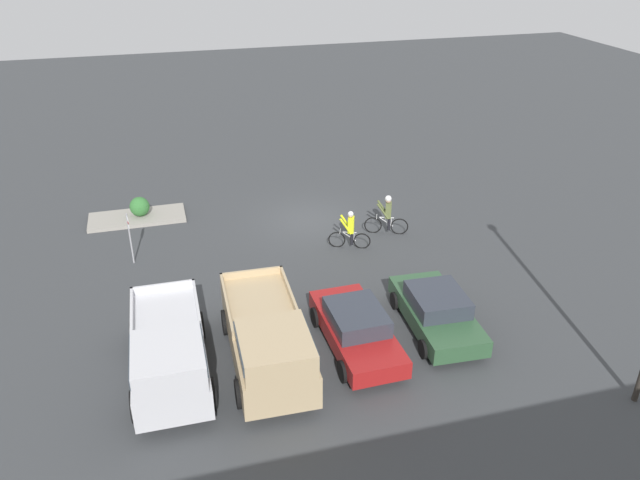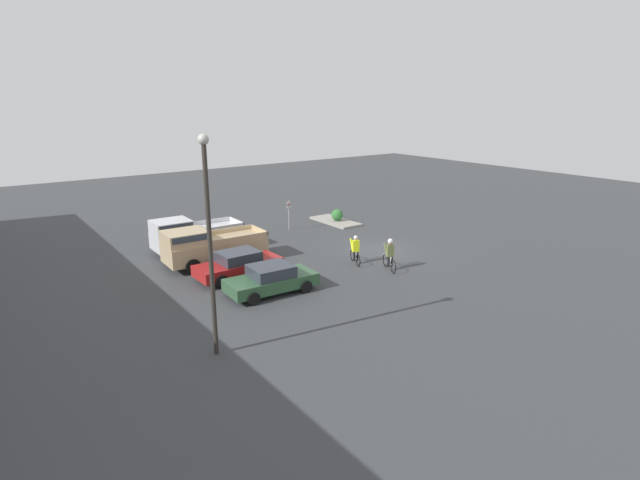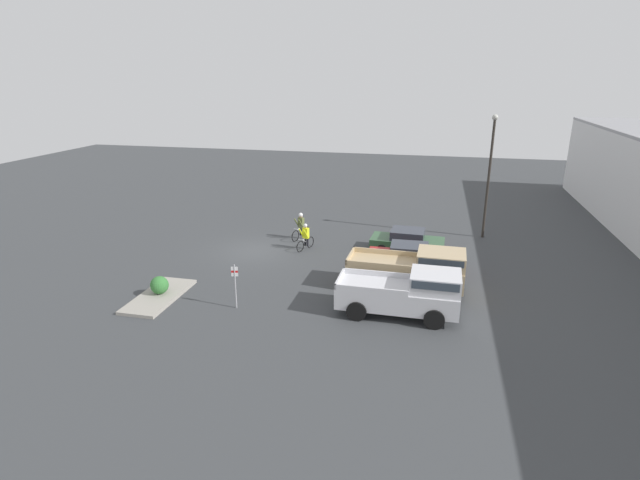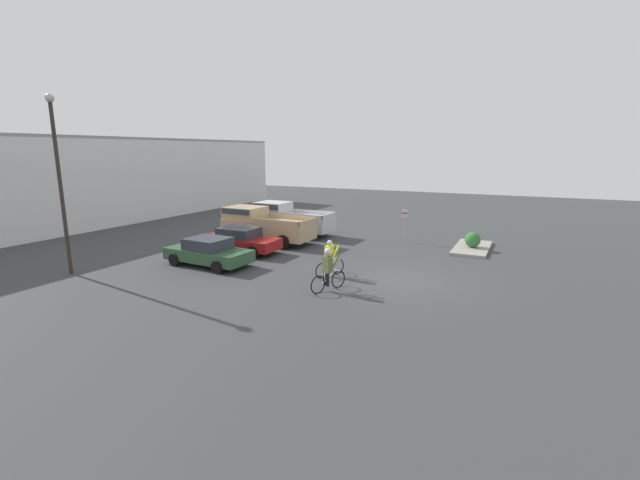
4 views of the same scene
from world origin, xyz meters
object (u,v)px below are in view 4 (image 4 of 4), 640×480
object	(u,v)px
sedan_1	(239,240)
cyclist_1	(328,269)
pickup_truck_0	(262,224)
fire_lane_sign	(404,221)
lamppost	(59,173)
cyclist_0	(330,258)
shrub	(473,240)
sedan_0	(209,252)
pickup_truck_1	(288,218)

from	to	relation	value
sedan_1	cyclist_1	bearing A→B (deg)	-117.72
sedan_1	pickup_truck_0	distance (m)	2.86
fire_lane_sign	lamppost	distance (m)	17.97
pickup_truck_0	lamppost	xyz separation A→B (m)	(-9.51, 3.97, 3.39)
pickup_truck_0	cyclist_0	size ratio (longest dim) A/B	3.42
shrub	cyclist_0	bearing A→B (deg)	148.01
pickup_truck_0	cyclist_1	xyz separation A→B (m)	(-6.51, -7.42, -0.20)
shrub	cyclist_1	bearing A→B (deg)	156.90
sedan_1	shrub	distance (m)	12.90
cyclist_1	fire_lane_sign	world-z (taller)	fire_lane_sign
cyclist_1	lamppost	size ratio (longest dim) A/B	0.23
sedan_0	lamppost	distance (m)	7.14
pickup_truck_1	shrub	bearing A→B (deg)	-86.80
cyclist_1	lamppost	distance (m)	12.32
sedan_0	fire_lane_sign	world-z (taller)	fire_lane_sign
pickup_truck_0	shrub	distance (m)	12.17
pickup_truck_0	cyclist_0	bearing A→B (deg)	-124.96
cyclist_0	cyclist_1	bearing A→B (deg)	-157.07
sedan_1	pickup_truck_1	bearing A→B (deg)	2.52
sedan_0	shrub	xyz separation A→B (m)	(9.05, -11.03, -0.09)
lamppost	cyclist_1	bearing A→B (deg)	-75.24
pickup_truck_1	sedan_0	bearing A→B (deg)	-176.56
pickup_truck_0	cyclist_1	bearing A→B (deg)	-131.27
shrub	sedan_1	bearing A→B (deg)	118.98
fire_lane_sign	lamppost	bearing A→B (deg)	138.83
cyclist_1	shrub	world-z (taller)	cyclist_1
pickup_truck_0	fire_lane_sign	xyz separation A→B (m)	(3.79, -7.66, 0.18)
fire_lane_sign	pickup_truck_0	bearing A→B (deg)	116.34
cyclist_0	fire_lane_sign	bearing A→B (deg)	-7.03
pickup_truck_1	cyclist_1	size ratio (longest dim) A/B	2.99
lamppost	shrub	world-z (taller)	lamppost
shrub	sedan_0	bearing A→B (deg)	129.38
cyclist_0	fire_lane_sign	xyz separation A→B (m)	(8.42, -1.04, 0.47)
sedan_1	pickup_truck_0	world-z (taller)	pickup_truck_0
cyclist_1	pickup_truck_1	bearing A→B (deg)	38.07
sedan_0	sedan_1	size ratio (longest dim) A/B	0.98
sedan_1	cyclist_1	world-z (taller)	cyclist_1
pickup_truck_1	cyclist_1	xyz separation A→B (m)	(-9.30, -7.29, -0.21)
cyclist_1	shrub	size ratio (longest dim) A/B	2.05
cyclist_0	cyclist_1	world-z (taller)	cyclist_1
pickup_truck_0	shrub	world-z (taller)	pickup_truck_0
pickup_truck_0	sedan_0	bearing A→B (deg)	-173.54
sedan_1	fire_lane_sign	xyz separation A→B (m)	(6.60, -7.29, 0.57)
sedan_1	cyclist_0	distance (m)	6.51
pickup_truck_0	lamppost	size ratio (longest dim) A/B	0.72
sedan_1	fire_lane_sign	size ratio (longest dim) A/B	2.13
sedan_1	pickup_truck_0	xyz separation A→B (m)	(2.81, 0.38, 0.40)
pickup_truck_0	sedan_1	bearing A→B (deg)	-172.38
pickup_truck_1	shrub	distance (m)	11.56
cyclist_1	lamppost	world-z (taller)	lamppost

